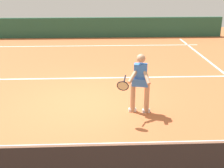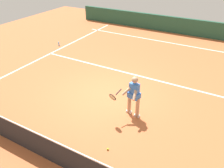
# 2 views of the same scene
# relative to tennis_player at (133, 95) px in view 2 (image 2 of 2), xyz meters

# --- Properties ---
(ground_plane) EXTENTS (25.04, 25.04, 0.00)m
(ground_plane) POSITION_rel_tennis_player_xyz_m (1.47, -0.74, -0.85)
(ground_plane) COLOR #C66638
(court_back_wall) EXTENTS (14.98, 0.24, 1.11)m
(court_back_wall) POSITION_rel_tennis_player_xyz_m (1.47, -10.07, -0.29)
(court_back_wall) COLOR #23513D
(court_back_wall) RESTS_ON ground
(baseline_marking) EXTENTS (10.98, 0.10, 0.01)m
(baseline_marking) POSITION_rel_tennis_player_xyz_m (1.47, -7.87, -0.84)
(baseline_marking) COLOR white
(baseline_marking) RESTS_ON ground
(service_line_marking) EXTENTS (9.98, 0.10, 0.01)m
(service_line_marking) POSITION_rel_tennis_player_xyz_m (1.47, -2.82, -0.84)
(service_line_marking) COLOR white
(service_line_marking) RESTS_ON ground
(sideline_right_marking) EXTENTS (0.10, 17.26, 0.01)m
(sideline_right_marking) POSITION_rel_tennis_player_xyz_m (6.47, -0.74, -0.84)
(sideline_right_marking) COLOR white
(sideline_right_marking) RESTS_ON ground
(court_net) EXTENTS (10.66, 0.08, 0.99)m
(court_net) POSITION_rel_tennis_player_xyz_m (1.47, 3.01, -0.39)
(court_net) COLOR #4C4C51
(court_net) RESTS_ON ground
(tennis_player) EXTENTS (0.92, 0.90, 1.55)m
(tennis_player) POSITION_rel_tennis_player_xyz_m (0.00, 0.00, 0.00)
(tennis_player) COLOR tan
(tennis_player) RESTS_ON ground
(tennis_ball_near) EXTENTS (0.07, 0.07, 0.07)m
(tennis_ball_near) POSITION_rel_tennis_player_xyz_m (-0.07, 1.87, -0.81)
(tennis_ball_near) COLOR #D1E533
(tennis_ball_near) RESTS_ON ground
(water_bottle) EXTENTS (0.07, 0.07, 0.24)m
(water_bottle) POSITION_rel_tennis_player_xyz_m (6.87, -4.03, -0.73)
(water_bottle) COLOR #4C9EE5
(water_bottle) RESTS_ON ground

